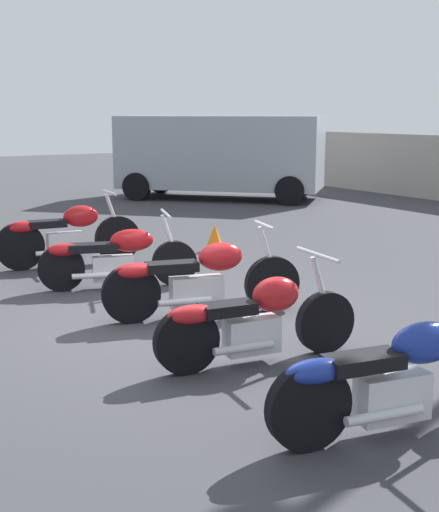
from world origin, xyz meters
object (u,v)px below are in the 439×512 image
(motorcycle_slot_3, at_px, (254,320))
(motorcycle_slot_4, at_px, (396,377))
(traffic_cone_near, at_px, (215,237))
(motorcycle_slot_1, at_px, (114,257))
(motorcycle_slot_2, at_px, (199,279))
(parked_van, at_px, (221,153))
(motorcycle_slot_0, at_px, (67,235))

(motorcycle_slot_3, bearing_deg, motorcycle_slot_4, 8.75)
(motorcycle_slot_3, relative_size, motorcycle_slot_4, 0.96)
(traffic_cone_near, bearing_deg, motorcycle_slot_1, -57.68)
(motorcycle_slot_2, bearing_deg, motorcycle_slot_3, 2.95)
(traffic_cone_near, bearing_deg, parked_van, 147.44)
(motorcycle_slot_0, relative_size, motorcycle_slot_4, 1.03)
(motorcycle_slot_3, relative_size, traffic_cone_near, 4.66)
(parked_van, bearing_deg, motorcycle_slot_3, 15.76)
(motorcycle_slot_3, height_order, motorcycle_slot_4, motorcycle_slot_4)
(motorcycle_slot_1, bearing_deg, motorcycle_slot_4, 18.54)
(parked_van, xyz_separation_m, traffic_cone_near, (5.86, -3.74, -0.95))
(motorcycle_slot_4, xyz_separation_m, traffic_cone_near, (-6.32, 2.41, -0.20))
(motorcycle_slot_1, distance_m, motorcycle_slot_3, 3.17)
(motorcycle_slot_0, bearing_deg, traffic_cone_near, 94.23)
(motorcycle_slot_1, height_order, motorcycle_slot_4, motorcycle_slot_4)
(motorcycle_slot_0, bearing_deg, parked_van, 139.39)
(motorcycle_slot_3, bearing_deg, motorcycle_slot_0, -172.59)
(motorcycle_slot_1, height_order, parked_van, parked_van)
(motorcycle_slot_1, bearing_deg, motorcycle_slot_3, 17.80)
(parked_van, bearing_deg, motorcycle_slot_4, 19.39)
(motorcycle_slot_0, height_order, parked_van, parked_van)
(motorcycle_slot_0, relative_size, traffic_cone_near, 5.04)
(motorcycle_slot_1, xyz_separation_m, motorcycle_slot_2, (1.67, 0.25, 0.02))
(motorcycle_slot_0, relative_size, parked_van, 0.42)
(traffic_cone_near, bearing_deg, motorcycle_slot_3, -27.56)
(traffic_cone_near, bearing_deg, motorcycle_slot_2, -33.82)
(motorcycle_slot_3, bearing_deg, motorcycle_slot_1, -173.41)
(motorcycle_slot_4, bearing_deg, traffic_cone_near, 169.16)
(motorcycle_slot_2, distance_m, traffic_cone_near, 3.82)
(parked_van, bearing_deg, motorcycle_slot_1, 6.45)
(motorcycle_slot_2, bearing_deg, traffic_cone_near, 160.95)
(motorcycle_slot_3, bearing_deg, motorcycle_slot_2, 175.88)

